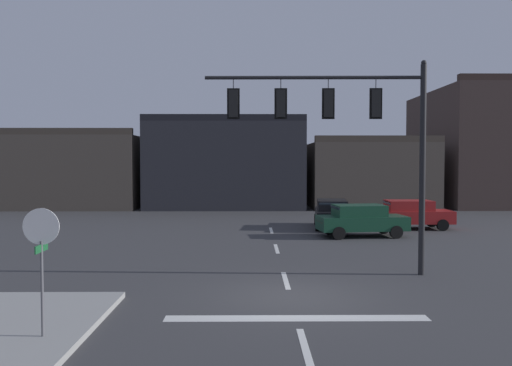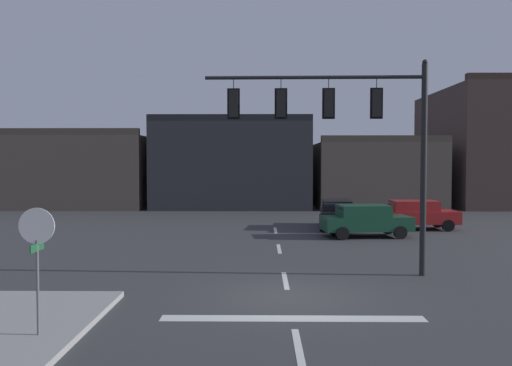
{
  "view_description": "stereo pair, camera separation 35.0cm",
  "coord_description": "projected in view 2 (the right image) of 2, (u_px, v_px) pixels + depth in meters",
  "views": [
    {
      "loc": [
        -1.1,
        -14.38,
        3.8
      ],
      "look_at": [
        -0.94,
        2.67,
        3.08
      ],
      "focal_mm": 36.42,
      "sensor_mm": 36.0,
      "label": 1
    },
    {
      "loc": [
        -0.75,
        -14.38,
        3.8
      ],
      "look_at": [
        -0.94,
        2.67,
        3.08
      ],
      "focal_mm": 36.42,
      "sensor_mm": 36.0,
      "label": 2
    }
  ],
  "objects": [
    {
      "name": "ground_plane",
      "position": [
        288.0,
        297.0,
        14.52
      ],
      "size": [
        400.0,
        400.0,
        0.0
      ],
      "primitive_type": "plane",
      "color": "#353538"
    },
    {
      "name": "stop_bar_paint",
      "position": [
        293.0,
        318.0,
        12.52
      ],
      "size": [
        6.4,
        0.5,
        0.01
      ],
      "primitive_type": "cube",
      "color": "silver",
      "rests_on": "ground"
    },
    {
      "name": "lane_centreline",
      "position": [
        285.0,
        280.0,
        16.51
      ],
      "size": [
        0.16,
        26.4,
        0.01
      ],
      "color": "silver",
      "rests_on": "ground"
    },
    {
      "name": "signal_mast_near_side",
      "position": [
        348.0,
        123.0,
        17.14
      ],
      "size": [
        7.33,
        0.44,
        7.13
      ],
      "color": "black",
      "rests_on": "ground"
    },
    {
      "name": "stop_sign",
      "position": [
        37.0,
        240.0,
        10.83
      ],
      "size": [
        0.76,
        0.64,
        2.83
      ],
      "color": "#56565B",
      "rests_on": "ground"
    },
    {
      "name": "car_lot_nearside",
      "position": [
        337.0,
        213.0,
        29.45
      ],
      "size": [
        2.27,
        4.59,
        1.61
      ],
      "color": "black",
      "rests_on": "ground"
    },
    {
      "name": "car_lot_middle",
      "position": [
        365.0,
        220.0,
        26.0
      ],
      "size": [
        4.6,
        2.33,
        1.61
      ],
      "color": "#143D28",
      "rests_on": "ground"
    },
    {
      "name": "car_lot_farside",
      "position": [
        416.0,
        214.0,
        28.91
      ],
      "size": [
        4.47,
        1.94,
        1.61
      ],
      "color": "#A81E1E",
      "rests_on": "ground"
    },
    {
      "name": "building_row",
      "position": [
        333.0,
        160.0,
        45.41
      ],
      "size": [
        48.38,
        13.58,
        10.45
      ],
      "color": "brown",
      "rests_on": "ground"
    }
  ]
}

